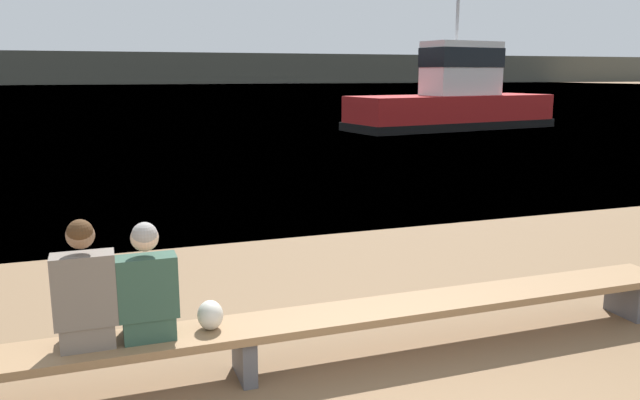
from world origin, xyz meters
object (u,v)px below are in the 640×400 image
bench_main (244,334)px  shopping_bag (210,315)px  person_right (147,289)px  tugboat_red (454,101)px  person_left (85,292)px

bench_main → shopping_bag: bearing=176.0°
person_right → tugboat_red: size_ratio=0.09×
person_right → shopping_bag: person_right is taller
bench_main → tugboat_red: tugboat_red is taller
tugboat_red → person_right: bearing=134.9°
person_left → person_right: bearing=0.1°
person_left → tugboat_red: (15.40, 20.15, 0.34)m
shopping_bag → person_right: bearing=-177.7°
bench_main → person_left: size_ratio=8.73×
person_left → bench_main: bearing=0.1°
tugboat_red → bench_main: bearing=136.3°
person_left → tugboat_red: size_ratio=0.10×
bench_main → tugboat_red: 24.67m
person_right → shopping_bag: size_ratio=3.92×
person_right → tugboat_red: bearing=53.4°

